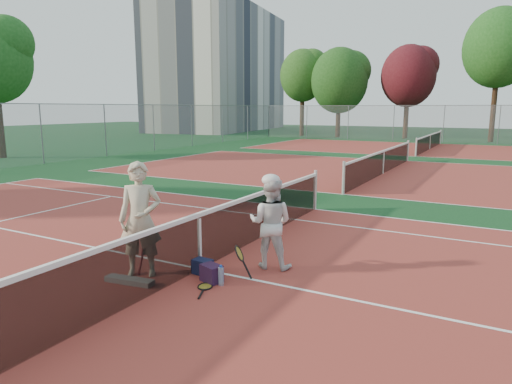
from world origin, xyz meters
TOP-DOWN VIEW (x-y plane):
  - ground at (0.00, 0.00)m, footprint 130.00×130.00m
  - court_main at (0.00, 0.00)m, footprint 23.77×10.97m
  - court_far_a at (0.00, 13.50)m, footprint 23.77×10.97m
  - court_far_b at (0.00, 27.00)m, footprint 23.77×10.97m
  - net_main at (0.00, 0.00)m, footprint 0.10×10.98m
  - net_far_a at (0.00, 13.50)m, footprint 0.10×10.98m
  - net_far_b at (0.00, 27.00)m, footprint 0.10×10.98m
  - fence_back at (0.00, 34.00)m, footprint 32.00×0.06m
  - fence_left at (-16.00, 6.75)m, footprint 0.06×54.50m
  - apartment_block at (-28.00, 44.00)m, footprint 12.96×23.18m
  - player_a at (-0.70, -0.69)m, footprint 0.84×0.76m
  - player_b at (1.03, 0.70)m, footprint 0.89×0.75m
  - racket_red at (-0.67, -0.67)m, footprint 0.28×0.32m
  - racket_black_held at (0.83, -0.04)m, footprint 0.35×0.34m
  - racket_spare at (0.55, -0.64)m, footprint 0.48×0.66m
  - sports_bag_navy at (0.17, -0.17)m, footprint 0.35×0.25m
  - sports_bag_purple at (0.51, -0.39)m, footprint 0.41×0.34m
  - net_cover_canvas at (-0.62, -1.09)m, footprint 0.86×0.31m
  - water_bottle at (0.73, -0.45)m, footprint 0.09×0.09m
  - tree_back_0 at (-13.86, 37.23)m, footprint 4.53×4.53m
  - tree_back_1 at (-9.89, 36.78)m, footprint 5.39×5.39m
  - tree_back_maroon at (-3.71, 37.77)m, footprint 4.87×4.87m
  - tree_back_3 at (3.43, 36.71)m, footprint 5.55×5.55m

SIDE VIEW (x-z plane):
  - ground at x=0.00m, z-range 0.00..0.00m
  - court_main at x=0.00m, z-range 0.00..0.01m
  - court_far_a at x=0.00m, z-range 0.00..0.01m
  - court_far_b at x=0.00m, z-range 0.00..0.01m
  - racket_spare at x=0.55m, z-range 0.00..0.03m
  - net_cover_canvas at x=-0.62m, z-range 0.00..0.09m
  - sports_bag_navy at x=0.17m, z-range 0.00..0.26m
  - sports_bag_purple at x=0.51m, z-range 0.00..0.29m
  - water_bottle at x=0.73m, z-range 0.00..0.30m
  - racket_black_held at x=0.83m, z-range 0.00..0.55m
  - racket_red at x=-0.67m, z-range 0.00..0.59m
  - net_main at x=0.00m, z-range 0.00..1.02m
  - net_far_a at x=0.00m, z-range 0.00..1.02m
  - net_far_b at x=0.00m, z-range 0.00..1.02m
  - player_b at x=1.03m, z-range 0.00..1.61m
  - player_a at x=-0.70m, z-range 0.00..1.93m
  - fence_back at x=0.00m, z-range 0.00..3.00m
  - fence_left at x=-16.00m, z-range 0.00..3.00m
  - tree_back_1 at x=-9.89m, z-range 1.12..9.58m
  - tree_back_maroon at x=-3.71m, z-range 1.40..9.85m
  - tree_back_0 at x=-13.86m, z-range 1.66..10.25m
  - apartment_block at x=-28.00m, z-range 0.00..15.00m
  - tree_back_3 at x=3.43m, z-range 2.16..12.92m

